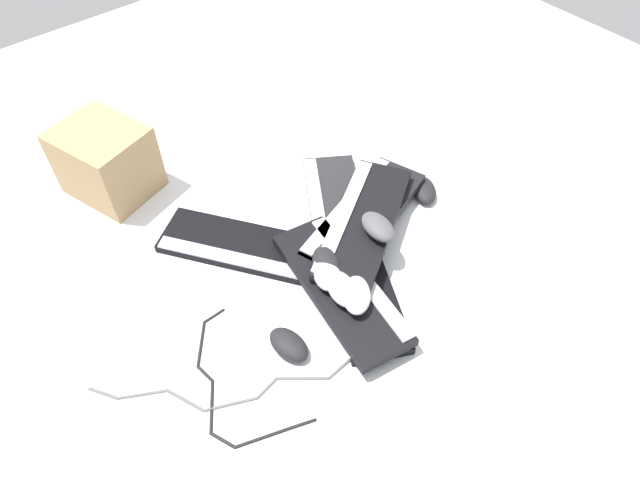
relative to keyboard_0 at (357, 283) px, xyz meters
name	(u,v)px	position (x,y,z in m)	size (l,w,h in m)	color
ground_plane	(334,262)	(-0.09, 0.01, -0.01)	(3.20, 3.20, 0.00)	silver
keyboard_0	(357,283)	(0.00, 0.00, 0.00)	(0.46, 0.34, 0.03)	black
keyboard_1	(336,211)	(-0.22, 0.12, 0.00)	(0.45, 0.37, 0.03)	#232326
keyboard_2	(242,247)	(-0.28, -0.15, 0.00)	(0.45, 0.37, 0.03)	black
keyboard_3	(364,214)	(-0.14, 0.15, 0.03)	(0.28, 0.46, 0.03)	black
keyboard_4	(363,222)	(-0.11, 0.11, 0.06)	(0.36, 0.45, 0.03)	black
keyboard_5	(341,287)	(0.00, -0.05, 0.03)	(0.46, 0.22, 0.03)	black
mouse_0	(289,345)	(0.03, -0.24, 0.01)	(0.11, 0.07, 0.04)	black
mouse_1	(326,263)	(-0.06, -0.05, 0.07)	(0.11, 0.07, 0.04)	black
mouse_2	(357,295)	(0.06, -0.06, 0.07)	(0.11, 0.07, 0.04)	silver
mouse_3	(378,227)	(-0.05, 0.11, 0.10)	(0.11, 0.07, 0.04)	#4C4C51
mouse_4	(424,190)	(-0.12, 0.37, 0.01)	(0.11, 0.07, 0.04)	black
mouse_5	(326,272)	(-0.04, -0.07, 0.07)	(0.11, 0.07, 0.04)	#B7B7BC
mouse_6	(342,289)	(0.03, -0.07, 0.07)	(0.11, 0.07, 0.04)	#B7B7BC
cable_0	(234,387)	(0.03, -0.40, -0.01)	(0.33, 0.55, 0.01)	#59595B
cable_1	(229,390)	(0.03, -0.41, -0.01)	(0.37, 0.20, 0.01)	black
cardboard_box	(106,161)	(-0.72, -0.30, 0.09)	(0.24, 0.20, 0.20)	tan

